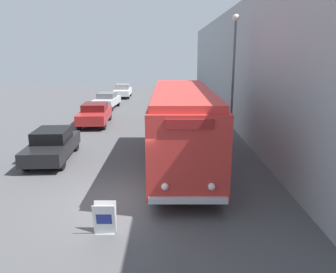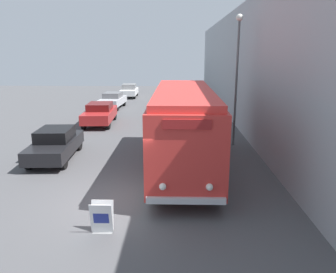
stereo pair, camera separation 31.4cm
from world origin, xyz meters
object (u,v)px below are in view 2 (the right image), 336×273
streetlamp (237,63)px  parked_car_distant (129,91)px  vintage_bus (183,124)px  parked_car_near (55,144)px  sign_board (102,218)px  parked_car_mid (100,113)px  parked_car_far (113,100)px

streetlamp → parked_car_distant: 21.76m
vintage_bus → parked_car_distant: bearing=103.7°
parked_car_near → vintage_bus: bearing=-12.9°
sign_board → parked_car_distant: 29.07m
vintage_bus → streetlamp: streetlamp is taller
vintage_bus → parked_car_distant: 24.06m
parked_car_mid → parked_car_distant: size_ratio=1.13×
sign_board → parked_car_near: 7.48m
vintage_bus → parked_car_near: (-6.01, 0.99, -1.20)m
parked_car_near → parked_car_mid: parked_car_mid is taller
parked_car_mid → parked_car_distant: bearing=87.0°
vintage_bus → parked_car_near: 6.21m
streetlamp → sign_board: bearing=-119.4°
streetlamp → parked_car_far: 15.49m
sign_board → parked_car_distant: size_ratio=0.22×
vintage_bus → parked_car_far: vintage_bus is taller
parked_car_far → parked_car_distant: 7.59m
parked_car_far → parked_car_distant: (0.43, 7.58, 0.01)m
streetlamp → parked_car_distant: streetlamp is taller
vintage_bus → parked_car_mid: bearing=123.0°
sign_board → parked_car_far: size_ratio=0.21×
parked_car_near → parked_car_mid: size_ratio=0.94×
parked_car_mid → parked_car_far: 6.99m
parked_car_mid → sign_board: bearing=-79.9°
parked_car_distant → parked_car_mid: bearing=-91.3°
vintage_bus → parked_car_mid: (-5.70, 8.79, -1.14)m
parked_car_near → parked_car_far: 14.77m
parked_car_distant → parked_car_near: bearing=-92.1°
vintage_bus → parked_car_near: bearing=170.6°
parked_car_far → streetlamp: bearing=-49.9°
parked_car_near → parked_car_mid: 7.80m
parked_car_mid → parked_car_distant: 14.55m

